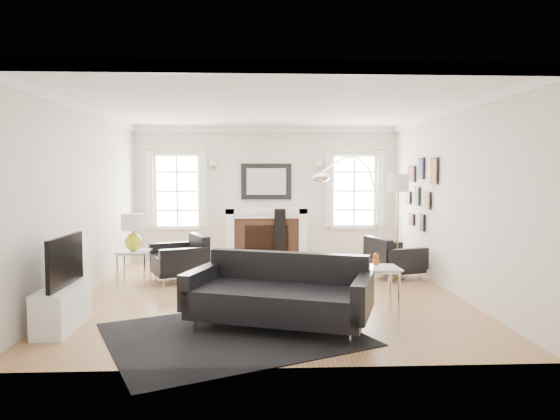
{
  "coord_description": "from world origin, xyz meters",
  "views": [
    {
      "loc": [
        -0.18,
        -7.49,
        1.78
      ],
      "look_at": [
        0.17,
        0.3,
        1.24
      ],
      "focal_mm": 32.0,
      "sensor_mm": 36.0,
      "label": 1
    }
  ],
  "objects_px": {
    "gourd_lamp": "(133,229)",
    "armchair_left": "(182,260)",
    "armchair_right": "(392,259)",
    "arc_floor_lamp": "(351,207)",
    "fireplace": "(267,235)",
    "coffee_table": "(305,278)",
    "sofa": "(280,295)"
  },
  "relations": [
    {
      "from": "armchair_left",
      "to": "gourd_lamp",
      "type": "distance_m",
      "value": 0.97
    },
    {
      "from": "armchair_left",
      "to": "gourd_lamp",
      "type": "xyz_separation_m",
      "value": [
        -0.73,
        -0.31,
        0.55
      ]
    },
    {
      "from": "fireplace",
      "to": "gourd_lamp",
      "type": "relative_size",
      "value": 2.81
    },
    {
      "from": "armchair_right",
      "to": "coffee_table",
      "type": "xyz_separation_m",
      "value": [
        -1.67,
        -1.59,
        0.02
      ]
    },
    {
      "from": "gourd_lamp",
      "to": "armchair_left",
      "type": "bearing_deg",
      "value": 23.08
    },
    {
      "from": "fireplace",
      "to": "armchair_right",
      "type": "relative_size",
      "value": 1.6
    },
    {
      "from": "fireplace",
      "to": "gourd_lamp",
      "type": "bearing_deg",
      "value": -135.59
    },
    {
      "from": "sofa",
      "to": "coffee_table",
      "type": "height_order",
      "value": "sofa"
    },
    {
      "from": "sofa",
      "to": "armchair_left",
      "type": "distance_m",
      "value": 3.09
    },
    {
      "from": "armchair_left",
      "to": "armchair_right",
      "type": "distance_m",
      "value": 3.61
    },
    {
      "from": "armchair_right",
      "to": "fireplace",
      "type": "bearing_deg",
      "value": 139.68
    },
    {
      "from": "coffee_table",
      "to": "arc_floor_lamp",
      "type": "distance_m",
      "value": 2.67
    },
    {
      "from": "sofa",
      "to": "gourd_lamp",
      "type": "relative_size",
      "value": 3.81
    },
    {
      "from": "gourd_lamp",
      "to": "fireplace",
      "type": "bearing_deg",
      "value": 44.41
    },
    {
      "from": "coffee_table",
      "to": "gourd_lamp",
      "type": "distance_m",
      "value": 3.0
    },
    {
      "from": "fireplace",
      "to": "coffee_table",
      "type": "xyz_separation_m",
      "value": [
        0.47,
        -3.41,
        -0.19
      ]
    },
    {
      "from": "fireplace",
      "to": "sofa",
      "type": "bearing_deg",
      "value": -89.01
    },
    {
      "from": "armchair_right",
      "to": "arc_floor_lamp",
      "type": "xyz_separation_m",
      "value": [
        -0.59,
        0.7,
        0.87
      ]
    },
    {
      "from": "armchair_right",
      "to": "gourd_lamp",
      "type": "xyz_separation_m",
      "value": [
        -4.34,
        -0.34,
        0.58
      ]
    },
    {
      "from": "coffee_table",
      "to": "sofa",
      "type": "bearing_deg",
      "value": -109.55
    },
    {
      "from": "armchair_right",
      "to": "arc_floor_lamp",
      "type": "relative_size",
      "value": 0.48
    },
    {
      "from": "armchair_left",
      "to": "armchair_right",
      "type": "xyz_separation_m",
      "value": [
        3.61,
        0.02,
        -0.02
      ]
    },
    {
      "from": "fireplace",
      "to": "gourd_lamp",
      "type": "height_order",
      "value": "gourd_lamp"
    },
    {
      "from": "armchair_left",
      "to": "gourd_lamp",
      "type": "relative_size",
      "value": 1.96
    },
    {
      "from": "coffee_table",
      "to": "gourd_lamp",
      "type": "height_order",
      "value": "gourd_lamp"
    },
    {
      "from": "fireplace",
      "to": "arc_floor_lamp",
      "type": "bearing_deg",
      "value": -35.67
    },
    {
      "from": "sofa",
      "to": "arc_floor_lamp",
      "type": "distance_m",
      "value": 3.8
    },
    {
      "from": "sofa",
      "to": "coffee_table",
      "type": "distance_m",
      "value": 1.17
    },
    {
      "from": "armchair_right",
      "to": "arc_floor_lamp",
      "type": "distance_m",
      "value": 1.26
    },
    {
      "from": "armchair_left",
      "to": "fireplace",
      "type": "bearing_deg",
      "value": 51.47
    },
    {
      "from": "fireplace",
      "to": "coffee_table",
      "type": "height_order",
      "value": "fireplace"
    },
    {
      "from": "armchair_left",
      "to": "armchair_right",
      "type": "bearing_deg",
      "value": 0.39
    }
  ]
}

